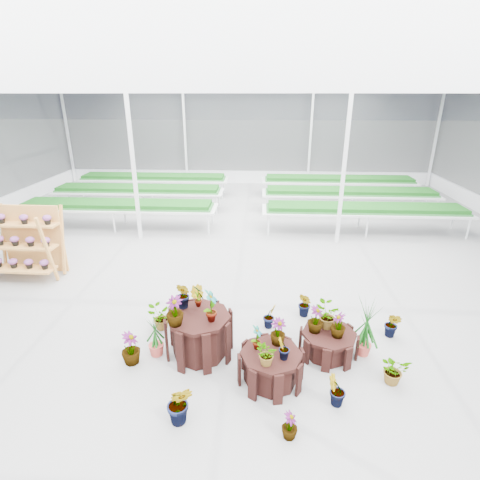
# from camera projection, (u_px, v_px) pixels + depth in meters

# --- Properties ---
(ground_plane) EXTENTS (24.00, 24.00, 0.00)m
(ground_plane) POSITION_uv_depth(u_px,v_px,m) (226.00, 311.00, 7.73)
(ground_plane) COLOR gray
(ground_plane) RESTS_ON ground
(greenhouse_shell) EXTENTS (18.00, 24.00, 4.50)m
(greenhouse_shell) POSITION_uv_depth(u_px,v_px,m) (224.00, 207.00, 6.90)
(greenhouse_shell) COLOR white
(greenhouse_shell) RESTS_ON ground
(steel_frame) EXTENTS (18.00, 24.00, 4.50)m
(steel_frame) POSITION_uv_depth(u_px,v_px,m) (224.00, 207.00, 6.90)
(steel_frame) COLOR silver
(steel_frame) RESTS_ON ground
(nursery_benches) EXTENTS (16.00, 7.00, 0.84)m
(nursery_benches) POSITION_uv_depth(u_px,v_px,m) (242.00, 200.00, 14.26)
(nursery_benches) COLOR silver
(nursery_benches) RESTS_ON ground
(plinth_tall) EXTENTS (1.43, 1.43, 0.76)m
(plinth_tall) POSITION_uv_depth(u_px,v_px,m) (199.00, 334.00, 6.36)
(plinth_tall) COLOR black
(plinth_tall) RESTS_ON ground
(plinth_mid) EXTENTS (1.16, 1.16, 0.52)m
(plinth_mid) POSITION_uv_depth(u_px,v_px,m) (271.00, 367.00, 5.78)
(plinth_mid) COLOR black
(plinth_mid) RESTS_ON ground
(plinth_low) EXTENTS (1.14, 1.14, 0.43)m
(plinth_low) POSITION_uv_depth(u_px,v_px,m) (328.00, 343.00, 6.40)
(plinth_low) COLOR black
(plinth_low) RESTS_ON ground
(shelf_rack) EXTENTS (1.64, 0.90, 1.72)m
(shelf_rack) POSITION_uv_depth(u_px,v_px,m) (25.00, 244.00, 8.89)
(shelf_rack) COLOR #C6863F
(shelf_rack) RESTS_ON ground
(nursery_plants) EXTENTS (4.89, 3.20, 1.33)m
(nursery_plants) POSITION_uv_depth(u_px,v_px,m) (260.00, 331.00, 6.25)
(nursery_plants) COLOR #114712
(nursery_plants) RESTS_ON ground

